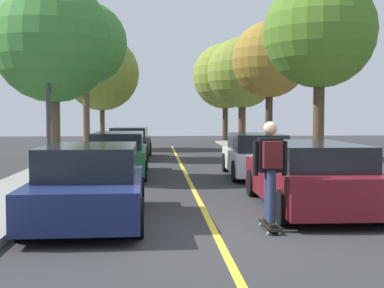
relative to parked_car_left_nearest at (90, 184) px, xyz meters
The scene contains 17 objects.
ground 2.59m from the parked_car_left_nearest, 29.06° to the right, with size 80.00×80.00×0.00m, color #2D2D30.
center_line 3.61m from the parked_car_left_nearest, 51.82° to the left, with size 0.12×39.20×0.01m, color gold.
parked_car_left_nearest is the anchor object (origin of this frame).
parked_car_left_near 7.16m from the parked_car_left_nearest, 89.99° to the left, with size 1.89×4.69×1.39m.
parked_car_left_far 13.79m from the parked_car_left_nearest, 89.99° to the left, with size 1.97×4.56×1.39m.
parked_car_right_nearest 4.47m from the parked_car_left_nearest, 11.88° to the left, with size 2.04×4.73×1.38m.
parked_car_right_near 7.89m from the parked_car_left_nearest, 56.31° to the left, with size 1.94×4.28×1.36m.
street_tree_left_nearest 7.21m from the parked_car_left_nearest, 106.65° to the left, with size 3.59×3.59×5.77m.
street_tree_left_near 13.92m from the parked_car_left_nearest, 97.91° to the left, with size 3.59×3.59×6.70m.
street_tree_left_far 20.09m from the parked_car_left_nearest, 95.28° to the left, with size 4.17×4.17×6.24m.
street_tree_right_nearest 9.38m from the parked_car_left_nearest, 43.83° to the left, with size 3.42×3.42×6.06m.
street_tree_right_near 14.76m from the parked_car_left_nearest, 64.31° to the left, with size 3.33×3.33×5.91m.
street_tree_right_far 21.28m from the parked_car_left_nearest, 72.80° to the left, with size 4.08×4.08×6.32m.
street_tree_right_farthest 28.28m from the parked_car_left_nearest, 77.21° to the left, with size 4.71×4.71×6.99m.
streetlamp 5.69m from the parked_car_left_nearest, 109.65° to the left, with size 0.36×0.24×4.90m.
skateboard 3.34m from the parked_car_left_nearest, 18.02° to the right, with size 0.25×0.85×0.10m.
skateboarder 3.32m from the parked_car_left_nearest, 18.59° to the right, with size 0.58×0.70×1.74m.
Camera 1 is at (-0.96, -8.22, 1.94)m, focal length 47.82 mm.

